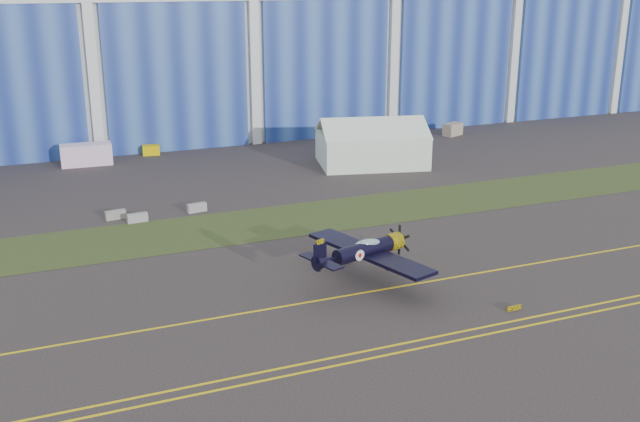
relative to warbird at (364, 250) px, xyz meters
name	(u,v)px	position (x,y,z in m)	size (l,w,h in m)	color
ground	(179,295)	(-14.06, 3.16, -2.74)	(260.00, 260.00, 0.00)	#373031
grass_median	(147,238)	(-14.06, 17.16, -2.72)	(260.00, 10.00, 0.02)	#475128
hangar	(74,32)	(-14.06, 74.95, 12.22)	(220.00, 45.70, 30.00)	silver
taxiway_centreline	(194,322)	(-14.06, -1.84, -2.73)	(200.00, 0.20, 0.02)	yellow
edge_line_near	(232,387)	(-14.06, -11.34, -2.73)	(80.00, 0.20, 0.02)	yellow
edge_line_far	(227,379)	(-14.06, -10.34, -2.73)	(80.00, 0.20, 0.02)	yellow
guard_board_right	(514,308)	(7.94, -8.84, -2.56)	(1.20, 0.15, 0.35)	yellow
warbird	(364,250)	(0.00, 0.00, 0.00)	(13.49, 14.94, 3.72)	black
tent	(372,141)	(17.81, 34.80, 0.37)	(15.29, 12.64, 6.21)	white
shipping_container	(86,155)	(-16.17, 48.40, -1.37)	(6.32, 2.53, 2.74)	#ECC9F1
tug	(151,150)	(-7.50, 51.02, -2.08)	(2.24, 1.40, 1.30)	#E5C200
gse_box	(453,129)	(37.34, 46.51, -1.81)	(3.09, 1.65, 1.86)	tan
barrier_a	(115,215)	(-15.92, 24.08, -2.29)	(2.00, 0.60, 0.90)	gray
barrier_b	(137,218)	(-14.05, 22.24, -2.29)	(2.00, 0.60, 0.90)	#948E98
barrier_c	(197,208)	(-7.82, 23.35, -2.29)	(2.00, 0.60, 0.90)	#998F98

